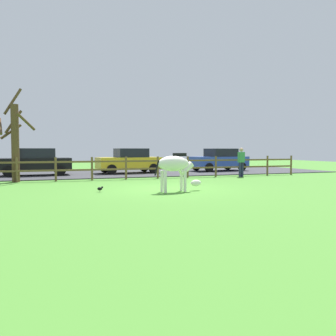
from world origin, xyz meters
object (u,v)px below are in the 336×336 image
Objects in this scene: bare_tree at (15,139)px; zebra at (176,166)px; visitor_near_fence at (241,161)px; parked_car_blue at (219,159)px; parked_car_yellow at (129,161)px; crow_on_grass at (100,189)px; parked_car_black at (35,162)px.

zebra is (5.84, -6.11, -1.11)m from bare_tree.
zebra is 7.87m from visitor_near_fence.
parked_car_blue is 1.01× the size of parked_car_yellow.
visitor_near_fence reaches higher than parked_car_yellow.
visitor_near_fence is at bearing -103.34° from parked_car_blue.
bare_tree reaches higher than parked_car_yellow.
crow_on_grass is 0.05× the size of parked_car_black.
parked_car_yellow is at bearing 29.52° from bare_tree.
visitor_near_fence reaches higher than parked_car_black.
parked_car_yellow is (3.14, 8.90, 0.72)m from crow_on_grass.
zebra is 10.85m from parked_car_black.
visitor_near_fence is (10.97, -4.41, 0.06)m from parked_car_black.
parked_car_black is at bearing 77.29° from bare_tree.
bare_tree is 1.08× the size of parked_car_blue.
crow_on_grass is at bearing -58.65° from bare_tree.
visitor_near_fence is at bearing -4.47° from bare_tree.
bare_tree is 7.42m from parked_car_yellow.
zebra is at bearing -138.73° from visitor_near_fence.
zebra is at bearing -17.32° from crow_on_grass.
zebra is at bearing -125.41° from parked_car_blue.
bare_tree is at bearing 175.53° from visitor_near_fence.
zebra is 1.18× the size of visitor_near_fence.
bare_tree is at bearing -150.48° from parked_car_yellow.
visitor_near_fence is (11.76, -0.92, -1.13)m from bare_tree.
crow_on_grass is 0.05× the size of parked_car_yellow.
visitor_near_fence is (8.53, 4.38, 0.78)m from crow_on_grass.
zebra is 12.13m from parked_car_blue.
bare_tree reaches higher than crow_on_grass.
zebra is 8.99× the size of crow_on_grass.
bare_tree is 2.75× the size of visitor_near_fence.
parked_car_yellow is (0.53, 9.72, -0.08)m from zebra.
zebra is at bearing -46.29° from bare_tree.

